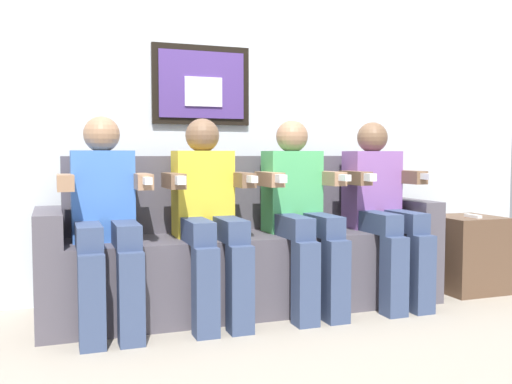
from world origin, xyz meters
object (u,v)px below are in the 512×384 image
(side_table_right, at_px, (467,254))
(person_rightmost, at_px, (382,204))
(person_leftmost, at_px, (105,214))
(person_right_center, at_px, (300,207))
(spare_remote_on_table, at_px, (473,216))
(couch, at_px, (246,255))
(person_left_center, at_px, (208,210))

(side_table_right, bearing_deg, person_rightmost, -174.95)
(person_leftmost, bearing_deg, person_right_center, -0.02)
(side_table_right, height_order, spare_remote_on_table, spare_remote_on_table)
(person_right_center, bearing_deg, side_table_right, 2.83)
(person_leftmost, bearing_deg, side_table_right, 1.50)
(person_leftmost, distance_m, person_right_center, 1.09)
(person_rightmost, bearing_deg, couch, 168.37)
(couch, xyz_separation_m, spare_remote_on_table, (1.50, -0.18, 0.20))
(person_left_center, height_order, side_table_right, person_left_center)
(couch, distance_m, person_left_center, 0.44)
(person_leftmost, relative_size, side_table_right, 2.22)
(person_left_center, height_order, spare_remote_on_table, person_left_center)
(person_leftmost, height_order, spare_remote_on_table, person_leftmost)
(couch, relative_size, person_right_center, 2.10)
(person_left_center, bearing_deg, couch, 31.68)
(couch, bearing_deg, spare_remote_on_table, -6.68)
(person_leftmost, bearing_deg, person_rightmost, -0.02)
(couch, distance_m, person_leftmost, 0.89)
(person_leftmost, distance_m, side_table_right, 2.36)
(person_left_center, height_order, person_rightmost, same)
(couch, xyz_separation_m, person_leftmost, (-0.82, -0.17, 0.29))
(couch, relative_size, person_left_center, 2.10)
(person_leftmost, height_order, person_rightmost, same)
(spare_remote_on_table, bearing_deg, person_right_center, 179.68)
(person_left_center, bearing_deg, person_leftmost, 179.95)
(person_left_center, xyz_separation_m, spare_remote_on_table, (1.77, -0.01, -0.10))
(person_rightmost, xyz_separation_m, side_table_right, (0.70, 0.06, -0.36))
(couch, xyz_separation_m, person_right_center, (0.27, -0.17, 0.29))
(couch, distance_m, person_right_center, 0.44)
(person_rightmost, bearing_deg, side_table_right, 5.05)
(couch, bearing_deg, side_table_right, -4.04)
(couch, relative_size, person_leftmost, 2.10)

